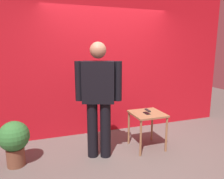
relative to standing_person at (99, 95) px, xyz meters
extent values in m
plane|color=#59544F|center=(0.48, -0.27, -1.02)|extent=(12.00, 12.00, 0.00)
cube|color=#B5121D|center=(0.48, 1.04, 0.66)|extent=(5.43, 0.12, 3.37)
cylinder|color=black|center=(-0.10, 0.03, -0.57)|extent=(0.22, 0.22, 0.90)
cylinder|color=black|center=(0.10, -0.04, -0.57)|extent=(0.22, 0.22, 0.90)
cube|color=black|center=(0.00, 0.00, 0.20)|extent=(0.54, 0.40, 0.64)
cube|color=red|center=(0.04, 0.12, 0.23)|extent=(0.13, 0.06, 0.54)
cube|color=silver|center=(0.05, 0.12, 0.21)|extent=(0.05, 0.02, 0.48)
cylinder|color=black|center=(-0.28, 0.10, 0.21)|extent=(0.15, 0.15, 0.61)
cylinder|color=black|center=(0.28, -0.10, 0.21)|extent=(0.15, 0.15, 0.61)
sphere|color=#A87A5B|center=(0.00, 0.00, 0.68)|extent=(0.25, 0.25, 0.25)
cube|color=olive|center=(0.87, 0.02, -0.40)|extent=(0.54, 0.54, 0.03)
cylinder|color=olive|center=(0.63, -0.22, -0.72)|extent=(0.04, 0.04, 0.61)
cylinder|color=olive|center=(1.11, -0.22, -0.72)|extent=(0.04, 0.04, 0.61)
cylinder|color=olive|center=(0.63, 0.26, -0.72)|extent=(0.04, 0.04, 0.61)
cylinder|color=olive|center=(1.11, 0.26, -0.72)|extent=(0.04, 0.04, 0.61)
cube|color=black|center=(0.84, -0.01, -0.38)|extent=(0.07, 0.15, 0.01)
cube|color=black|center=(0.93, 0.12, -0.37)|extent=(0.06, 0.17, 0.02)
cylinder|color=brown|center=(-1.25, 0.13, -0.88)|extent=(0.26, 0.26, 0.28)
sphere|color=#2D7233|center=(-1.25, 0.13, -0.55)|extent=(0.44, 0.44, 0.44)
camera|label=1|loc=(-0.86, -3.09, 0.72)|focal=34.14mm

